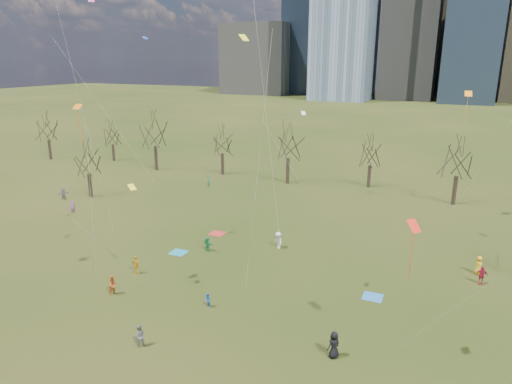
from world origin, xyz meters
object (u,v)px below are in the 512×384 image
at_px(blanket_teal, 178,252).
at_px(person_2, 113,285).
at_px(blanket_navy, 373,297).
at_px(blanket_crimson, 217,233).
at_px(person_4, 136,265).

distance_m(blanket_teal, person_2, 9.41).
xyz_separation_m(blanket_navy, blanket_crimson, (-18.49, 7.22, 0.00)).
bearing_deg(blanket_crimson, blanket_teal, -100.20).
bearing_deg(blanket_crimson, person_4, -99.83).
bearing_deg(blanket_navy, blanket_crimson, 158.68).
height_order(blanket_navy, blanket_crimson, same).
distance_m(person_2, person_4, 3.94).
relative_size(blanket_navy, person_4, 0.94).
xyz_separation_m(blanket_teal, person_2, (-0.20, -9.37, 0.84)).
xyz_separation_m(blanket_crimson, person_2, (-1.30, -15.51, 0.84)).
height_order(blanket_crimson, person_2, person_2).
bearing_deg(blanket_navy, person_2, -157.28).
relative_size(person_2, person_4, 1.00).
distance_m(blanket_teal, person_4, 5.62).
bearing_deg(blanket_crimson, blanket_navy, -21.32).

